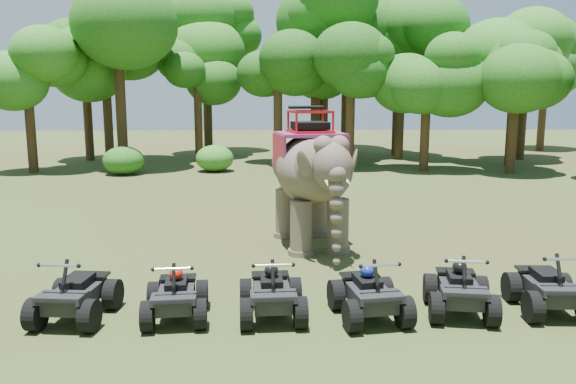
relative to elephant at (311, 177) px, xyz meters
name	(u,v)px	position (x,y,z in m)	size (l,w,h in m)	color
ground	(290,285)	(-0.70, -3.44, -1.93)	(110.00, 110.00, 0.00)	#47381E
elephant	(311,177)	(0.00, 0.00, 0.00)	(2.02, 4.60, 3.86)	brown
atv_0	(75,287)	(-4.80, -5.25, -1.30)	(1.24, 1.71, 1.27)	black
atv_1	(176,289)	(-2.90, -5.30, -1.34)	(1.17, 1.60, 1.19)	black
atv_2	(272,286)	(-1.09, -5.28, -1.31)	(1.22, 1.67, 1.24)	black
atv_3	(369,287)	(0.75, -5.37, -1.31)	(1.23, 1.69, 1.25)	black
atv_4	(460,283)	(2.54, -5.20, -1.31)	(1.23, 1.69, 1.25)	black
atv_5	(549,280)	(4.31, -5.15, -1.30)	(1.25, 1.71, 1.27)	black
tree_0	(278,102)	(-0.70, 18.22, 1.81)	(5.23, 5.23, 7.47)	#195114
tree_1	(350,106)	(3.37, 16.38, 1.62)	(4.97, 4.97, 7.10)	#195114
tree_2	(426,108)	(7.38, 15.34, 1.54)	(4.86, 4.86, 6.94)	#195114
tree_3	(514,108)	(11.77, 14.19, 1.56)	(4.89, 4.89, 6.99)	#195114
tree_25	(29,108)	(-14.10, 15.37, 1.55)	(4.87, 4.87, 6.96)	#195114
tree_26	(120,85)	(-9.70, 17.26, 2.81)	(6.64, 6.64, 9.49)	#195114
tree_27	(198,106)	(-5.74, 20.66, 1.56)	(4.88, 4.88, 6.98)	#195114
tree_28	(347,79)	(4.45, 26.07, 3.37)	(7.42, 7.42, 10.61)	#195114
tree_29	(107,97)	(-11.14, 19.61, 2.13)	(5.68, 5.68, 8.12)	#195114
tree_30	(207,79)	(-5.60, 24.83, 3.30)	(7.33, 7.33, 10.47)	#195114
tree_31	(324,94)	(2.33, 21.37, 2.27)	(5.88, 5.88, 8.40)	#195114
tree_32	(544,95)	(19.22, 26.35, 2.24)	(5.84, 5.84, 8.35)	#195114
tree_33	(514,93)	(13.14, 17.56, 2.36)	(6.00, 6.00, 8.58)	#195114
tree_34	(524,100)	(15.17, 20.67, 1.89)	(5.35, 5.35, 7.65)	#195114
tree_35	(397,93)	(7.60, 23.54, 2.33)	(5.96, 5.96, 8.52)	#195114
tree_36	(345,97)	(3.90, 22.66, 2.11)	(5.66, 5.66, 8.08)	#195114
tree_37	(401,85)	(7.24, 21.03, 2.84)	(6.68, 6.68, 9.55)	#195114
tree_38	(87,98)	(-12.79, 20.93, 2.01)	(5.52, 5.52, 7.89)	#195114
tree_39	(316,78)	(1.75, 20.86, 3.29)	(7.31, 7.31, 10.44)	#195114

